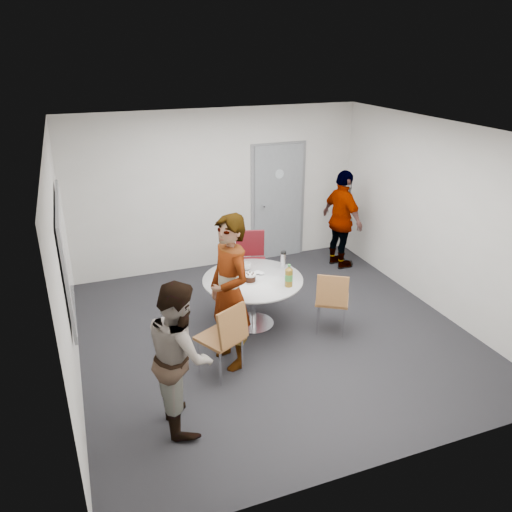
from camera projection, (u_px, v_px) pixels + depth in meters
name	position (u px, v px, depth m)	size (l,w,h in m)	color
floor	(273.00, 333.00, 6.79)	(5.00, 5.00, 0.00)	#232226
ceiling	(276.00, 131.00, 5.73)	(5.00, 5.00, 0.00)	silver
wall_back	(218.00, 190.00, 8.41)	(5.00, 5.00, 0.00)	silver
wall_left	(64.00, 269.00, 5.45)	(5.00, 5.00, 0.00)	silver
wall_right	(437.00, 218.00, 7.07)	(5.00, 5.00, 0.00)	silver
wall_front	(391.00, 343.00, 4.10)	(5.00, 5.00, 0.00)	silver
door	(278.00, 202.00, 8.88)	(1.02, 0.17, 2.12)	gray
whiteboard	(66.00, 254.00, 5.60)	(0.04, 1.90, 1.25)	slate
table	(255.00, 285.00, 6.76)	(1.36, 1.36, 1.02)	silver
chair_near_left	(226.00, 333.00, 5.69)	(0.61, 0.64, 0.94)	brown
chair_near_right	(332.00, 297.00, 6.58)	(0.60, 0.61, 0.90)	brown
chair_far	(251.00, 255.00, 7.74)	(0.58, 0.61, 0.98)	maroon
person_main	(230.00, 293.00, 5.81)	(0.69, 0.46, 1.90)	#A5C6EA
person_left	(180.00, 355.00, 4.92)	(0.77, 0.60, 1.59)	white
person_right	(342.00, 220.00, 8.52)	(1.00, 0.42, 1.71)	black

